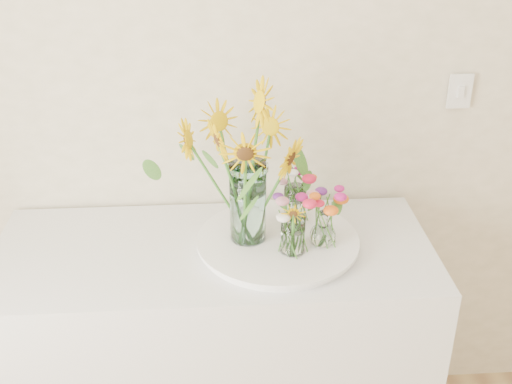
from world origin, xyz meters
TOP-DOWN VIEW (x-y plane):
  - counter at (-0.51, 1.93)m, footprint 1.40×0.60m
  - tray at (-0.31, 1.93)m, footprint 0.49×0.49m
  - mason_jar at (-0.40, 1.94)m, footprint 0.14×0.14m
  - sunflower_bouquet at (-0.40, 1.94)m, footprint 0.81×0.81m
  - small_vase_a at (-0.27, 1.85)m, footprint 0.08×0.08m
  - wildflower_posy_a at (-0.27, 1.85)m, footprint 0.19×0.19m
  - small_vase_b at (-0.17, 1.89)m, footprint 0.10×0.10m
  - wildflower_posy_b at (-0.17, 1.89)m, footprint 0.19×0.19m
  - small_vase_c at (-0.24, 2.04)m, footprint 0.09×0.09m
  - wildflower_posy_c at (-0.24, 2.04)m, footprint 0.18×0.18m

SIDE VIEW (x-z plane):
  - counter at x=-0.51m, z-range 0.00..0.90m
  - tray at x=-0.31m, z-range 0.90..0.92m
  - small_vase_b at x=-0.17m, z-range 0.93..1.04m
  - small_vase_a at x=-0.27m, z-range 0.93..1.05m
  - small_vase_c at x=-0.24m, z-range 0.93..1.05m
  - wildflower_posy_b at x=-0.17m, z-range 0.93..1.13m
  - wildflower_posy_a at x=-0.27m, z-range 0.93..1.14m
  - wildflower_posy_c at x=-0.24m, z-range 0.93..1.14m
  - mason_jar at x=-0.40m, z-range 0.93..1.19m
  - sunflower_bouquet at x=-0.40m, z-range 0.93..1.44m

